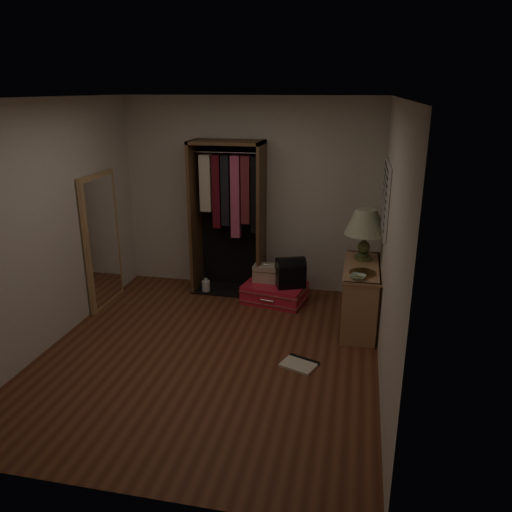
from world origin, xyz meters
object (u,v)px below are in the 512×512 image
table_lamp (366,223)px  train_case (266,273)px  floor_mirror (102,241)px  console_bookshelf (360,293)px  pink_suitcase (275,292)px  open_wardrobe (230,205)px  white_jug (206,286)px  black_bag (291,271)px

table_lamp → train_case: bearing=164.5°
floor_mirror → train_case: 2.15m
console_bookshelf → train_case: (-1.23, 0.54, -0.03)m
floor_mirror → pink_suitcase: floor_mirror is taller
open_wardrobe → table_lamp: bearing=-16.8°
floor_mirror → white_jug: 1.51m
console_bookshelf → open_wardrobe: 2.07m
open_wardrobe → black_bag: (0.87, -0.31, -0.76)m
train_case → table_lamp: size_ratio=0.54×
train_case → table_lamp: bearing=-13.5°
pink_suitcase → black_bag: 0.39m
open_wardrobe → train_case: (0.53, -0.19, -0.85)m
black_bag → open_wardrobe: bearing=138.6°
floor_mirror → table_lamp: size_ratio=2.71×
open_wardrobe → table_lamp: size_ratio=3.27×
train_case → white_jug: (-0.85, 0.02, -0.27)m
train_case → black_bag: (0.34, -0.12, 0.09)m
open_wardrobe → console_bookshelf: bearing=-22.5°
open_wardrobe → floor_mirror: open_wardrobe is taller
pink_suitcase → white_jug: size_ratio=4.40×
open_wardrobe → white_jug: (-0.32, -0.17, -1.12)m
console_bookshelf → black_bag: console_bookshelf is taller
open_wardrobe → pink_suitcase: 1.30m
table_lamp → pink_suitcase: bearing=166.9°
console_bookshelf → white_jug: bearing=165.0°
black_bag → white_jug: black_bag is taller
open_wardrobe → black_bag: size_ratio=4.81×
pink_suitcase → white_jug: pink_suitcase is taller
console_bookshelf → white_jug: 2.17m
console_bookshelf → white_jug: console_bookshelf is taller
floor_mirror → table_lamp: (3.24, 0.24, 0.34)m
console_bookshelf → open_wardrobe: size_ratio=0.55×
console_bookshelf → table_lamp: 0.83m
train_case → table_lamp: 1.53m
console_bookshelf → pink_suitcase: 1.22m
pink_suitcase → train_case: (-0.13, 0.08, 0.24)m
floor_mirror → train_case: (2.01, 0.58, -0.49)m
pink_suitcase → train_case: train_case is taller
table_lamp → white_jug: 2.39m
table_lamp → white_jug: bearing=170.1°
open_wardrobe → pink_suitcase: size_ratio=2.31×
floor_mirror → pink_suitcase: (2.14, 0.49, -0.73)m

